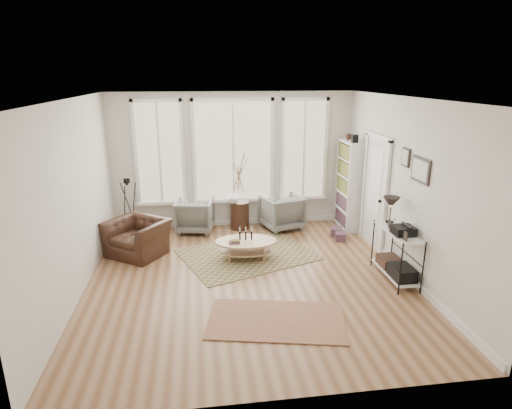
{
  "coord_description": "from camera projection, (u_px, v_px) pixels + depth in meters",
  "views": [
    {
      "loc": [
        -0.76,
        -6.33,
        3.24
      ],
      "look_at": [
        0.2,
        0.6,
        1.1
      ],
      "focal_mm": 30.0,
      "sensor_mm": 36.0,
      "label": 1
    }
  ],
  "objects": [
    {
      "name": "rug_main",
      "position": [
        247.0,
        254.0,
        8.0
      ],
      "size": [
        2.77,
        2.44,
        0.01
      ],
      "primitive_type": "cube",
      "rotation": [
        0.0,
        0.0,
        0.36
      ],
      "color": "brown",
      "rests_on": "ground"
    },
    {
      "name": "side_table",
      "position": [
        239.0,
        192.0,
        9.13
      ],
      "size": [
        0.41,
        0.41,
        1.7
      ],
      "color": "#351E15",
      "rests_on": "ground"
    },
    {
      "name": "rug_runner",
      "position": [
        276.0,
        320.0,
        5.85
      ],
      "size": [
        2.03,
        1.39,
        0.01
      ],
      "primitive_type": "cube",
      "rotation": [
        0.0,
        0.0,
        -0.21
      ],
      "color": "maroon",
      "rests_on": "ground"
    },
    {
      "name": "armchair_right",
      "position": [
        282.0,
        212.0,
        9.28
      ],
      "size": [
        1.0,
        1.01,
        0.74
      ],
      "primitive_type": "imported",
      "rotation": [
        0.0,
        0.0,
        3.43
      ],
      "color": "slate",
      "rests_on": "ground"
    },
    {
      "name": "low_shelf",
      "position": [
        397.0,
        250.0,
        6.93
      ],
      "size": [
        0.38,
        1.08,
        1.3
      ],
      "color": "white",
      "rests_on": "ground"
    },
    {
      "name": "book_stack_near",
      "position": [
        336.0,
        232.0,
        8.93
      ],
      "size": [
        0.3,
        0.33,
        0.17
      ],
      "primitive_type": "cube",
      "rotation": [
        0.0,
        0.0,
        -0.37
      ],
      "color": "maroon",
      "rests_on": "ground"
    },
    {
      "name": "wall_art",
      "position": [
        416.0,
        167.0,
        6.58
      ],
      "size": [
        0.04,
        0.88,
        0.44
      ],
      "color": "black",
      "rests_on": "ground"
    },
    {
      "name": "door",
      "position": [
        375.0,
        190.0,
        8.14
      ],
      "size": [
        0.09,
        1.06,
        2.22
      ],
      "color": "silver",
      "rests_on": "ground"
    },
    {
      "name": "room",
      "position": [
        250.0,
        196.0,
        6.66
      ],
      "size": [
        5.5,
        5.54,
        2.9
      ],
      "color": "#996F4F",
      "rests_on": "ground"
    },
    {
      "name": "vase",
      "position": [
        233.0,
        197.0,
        9.07
      ],
      "size": [
        0.31,
        0.31,
        0.26
      ],
      "primitive_type": "imported",
      "rotation": [
        0.0,
        0.0,
        0.26
      ],
      "color": "silver",
      "rests_on": "side_table"
    },
    {
      "name": "accent_chair",
      "position": [
        138.0,
        237.0,
        7.94
      ],
      "size": [
        1.34,
        1.31,
        0.66
      ],
      "primitive_type": "imported",
      "rotation": [
        0.0,
        0.0,
        -0.61
      ],
      "color": "#351E15",
      "rests_on": "ground"
    },
    {
      "name": "coffee_table",
      "position": [
        246.0,
        245.0,
        7.76
      ],
      "size": [
        1.15,
        0.77,
        0.51
      ],
      "color": "tan",
      "rests_on": "ground"
    },
    {
      "name": "bookcase",
      "position": [
        348.0,
        185.0,
        9.19
      ],
      "size": [
        0.31,
        0.85,
        2.06
      ],
      "color": "white",
      "rests_on": "ground"
    },
    {
      "name": "tripod_camera",
      "position": [
        129.0,
        211.0,
        8.67
      ],
      "size": [
        0.44,
        0.44,
        1.25
      ],
      "color": "black",
      "rests_on": "ground"
    },
    {
      "name": "armchair_left",
      "position": [
        195.0,
        215.0,
        9.11
      ],
      "size": [
        0.88,
        0.9,
        0.71
      ],
      "primitive_type": "imported",
      "rotation": [
        0.0,
        0.0,
        2.97
      ],
      "color": "slate",
      "rests_on": "ground"
    },
    {
      "name": "book_stack_far",
      "position": [
        340.0,
        236.0,
        8.68
      ],
      "size": [
        0.25,
        0.29,
        0.16
      ],
      "primitive_type": "cube",
      "rotation": [
        0.0,
        0.0,
        -0.23
      ],
      "color": "maroon",
      "rests_on": "ground"
    },
    {
      "name": "bay_window",
      "position": [
        233.0,
        154.0,
        9.15
      ],
      "size": [
        4.14,
        0.12,
        2.24
      ],
      "color": "#CCBB83",
      "rests_on": "ground"
    }
  ]
}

